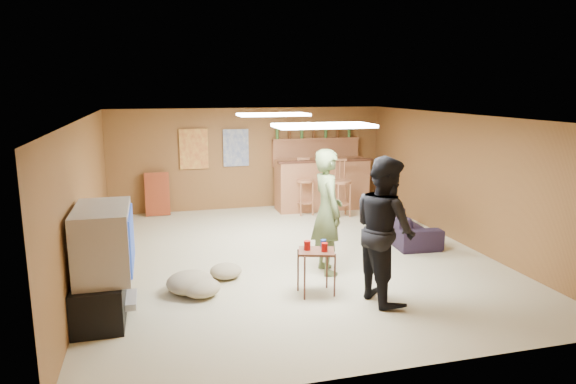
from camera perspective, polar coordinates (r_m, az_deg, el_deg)
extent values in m
plane|color=#C2B994|center=(8.22, 0.36, -7.11)|extent=(7.00, 7.00, 0.00)
cube|color=silver|center=(7.80, 0.38, 8.38)|extent=(6.00, 7.00, 0.02)
cube|color=brown|center=(11.31, -4.31, 3.73)|extent=(6.00, 0.02, 2.20)
cube|color=brown|center=(4.76, 11.62, -7.45)|extent=(6.00, 0.02, 2.20)
cube|color=brown|center=(7.73, -21.62, -0.70)|extent=(0.02, 7.00, 2.20)
cube|color=brown|center=(9.18, 18.75, 1.33)|extent=(0.02, 7.00, 2.20)
cube|color=black|center=(6.50, -20.05, -10.66)|extent=(0.55, 1.30, 0.50)
cube|color=#B2B2B7|center=(6.52, -18.03, -11.41)|extent=(0.35, 0.50, 0.08)
cube|color=#B2B2B7|center=(6.29, -19.82, -5.14)|extent=(0.60, 1.10, 0.80)
cube|color=navy|center=(6.27, -16.99, -5.01)|extent=(0.02, 0.95, 0.65)
cube|color=#9C5C38|center=(11.25, 3.79, 0.86)|extent=(2.00, 0.60, 1.10)
cube|color=#432115|center=(10.92, 4.25, 3.46)|extent=(2.10, 0.12, 0.05)
cube|color=#9C5C38|center=(11.53, 3.13, 5.90)|extent=(2.00, 0.18, 0.05)
cube|color=#9C5C38|center=(11.59, 3.09, 4.43)|extent=(2.00, 0.14, 0.60)
cube|color=#BF3F26|center=(11.08, -10.42, 4.72)|extent=(0.60, 0.03, 0.85)
cube|color=#334C99|center=(11.19, -5.81, 4.91)|extent=(0.55, 0.03, 0.80)
cube|color=#95381B|center=(11.03, -14.32, -0.22)|extent=(0.50, 0.26, 0.91)
cube|color=white|center=(6.37, 3.96, 7.37)|extent=(1.20, 0.60, 0.04)
cube|color=white|center=(8.97, -1.66, 8.59)|extent=(1.20, 0.60, 0.04)
imported|color=#56663B|center=(7.31, 4.40, -2.19)|extent=(0.44, 0.66, 1.80)
imported|color=black|center=(6.46, 10.68, -4.09)|extent=(0.78, 0.95, 1.83)
imported|color=black|center=(9.33, 12.59, -3.43)|extent=(0.85, 1.86, 0.53)
cube|color=#432115|center=(6.70, 3.15, -8.89)|extent=(0.54, 0.48, 0.59)
cylinder|color=#A50E0B|center=(6.60, 2.15, -5.95)|extent=(0.09, 0.09, 0.12)
cylinder|color=#A50E0B|center=(6.55, 4.08, -6.14)|extent=(0.10, 0.10, 0.11)
cylinder|color=navy|center=(6.72, 3.95, -5.73)|extent=(0.08, 0.08, 0.10)
ellipsoid|color=gray|center=(6.91, -10.83, -9.82)|extent=(0.78, 0.78, 0.28)
ellipsoid|color=gray|center=(7.35, -6.93, -8.69)|extent=(0.59, 0.59, 0.20)
ellipsoid|color=gray|center=(6.78, -9.65, -10.42)|extent=(0.59, 0.59, 0.22)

